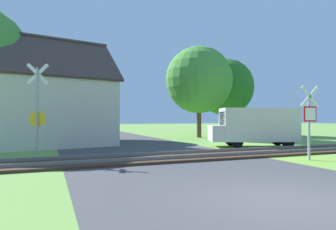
{
  "coord_description": "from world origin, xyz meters",
  "views": [
    {
      "loc": [
        -4.44,
        -4.63,
        1.66
      ],
      "look_at": [
        0.5,
        7.72,
        1.8
      ],
      "focal_mm": 32.0,
      "sensor_mm": 36.0,
      "label": 1
    }
  ],
  "objects": [
    {
      "name": "tree_far",
      "position": [
        12.23,
        21.36,
        4.81
      ],
      "size": [
        5.74,
        5.74,
        7.69
      ],
      "color": "#513823",
      "rests_on": "ground"
    },
    {
      "name": "ground_plane",
      "position": [
        0.0,
        0.0,
        0.0
      ],
      "size": [
        160.0,
        160.0,
        0.0
      ],
      "primitive_type": "plane",
      "color": "#6B9942"
    },
    {
      "name": "house",
      "position": [
        -5.05,
        14.75,
        2.19
      ],
      "size": [
        9.56,
        7.48,
        6.64
      ],
      "rotation": [
        0.0,
        0.0,
        0.2
      ],
      "color": "beige",
      "rests_on": "ground"
    },
    {
      "name": "road_asphalt",
      "position": [
        0.0,
        2.0,
        0.0
      ],
      "size": [
        8.01,
        80.0,
        0.01
      ],
      "primitive_type": "cube",
      "color": "#424244",
      "rests_on": "ground"
    },
    {
      "name": "rail_track",
      "position": [
        0.0,
        6.72,
        0.06
      ],
      "size": [
        60.0,
        2.6,
        0.22
      ],
      "color": "#422D1E",
      "rests_on": "ground"
    },
    {
      "name": "tree_right",
      "position": [
        7.6,
        18.28,
        4.96
      ],
      "size": [
        5.77,
        5.77,
        7.85
      ],
      "color": "#513823",
      "rests_on": "ground"
    },
    {
      "name": "stop_sign_near",
      "position": [
        5.13,
        4.26,
        1.69
      ],
      "size": [
        0.88,
        0.17,
        2.95
      ],
      "rotation": [
        0.0,
        0.0,
        3.06
      ],
      "color": "#9E9EA5",
      "rests_on": "ground"
    },
    {
      "name": "tree_center",
      "position": [
        -1.81,
        19.57,
        4.36
      ],
      "size": [
        4.76,
        4.76,
        6.75
      ],
      "color": "#513823",
      "rests_on": "ground"
    },
    {
      "name": "mail_truck",
      "position": [
        6.71,
        9.63,
        1.24
      ],
      "size": [
        5.24,
        3.47,
        2.24
      ],
      "rotation": [
        0.0,
        0.0,
        1.21
      ],
      "color": "silver",
      "rests_on": "ground"
    },
    {
      "name": "crossing_sign_far",
      "position": [
        -4.86,
        8.49,
        2.08
      ],
      "size": [
        0.85,
        0.27,
        3.89
      ],
      "rotation": [
        0.0,
        0.0,
        -0.27
      ],
      "color": "#9E9EA5",
      "rests_on": "ground"
    }
  ]
}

